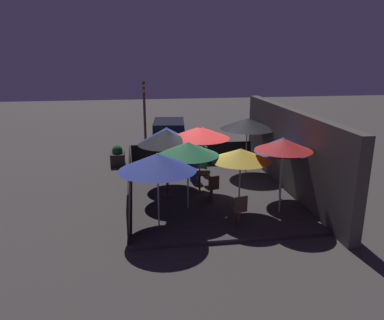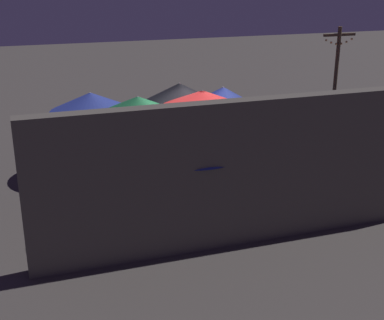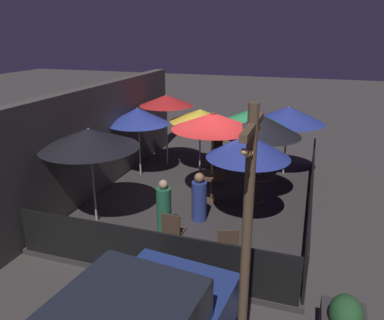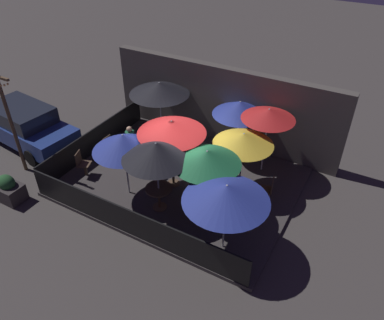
{
  "view_description": "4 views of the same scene",
  "coord_description": "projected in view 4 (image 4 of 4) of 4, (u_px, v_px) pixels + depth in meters",
  "views": [
    {
      "loc": [
        12.72,
        -2.51,
        5.03
      ],
      "look_at": [
        -0.83,
        -0.45,
        1.1
      ],
      "focal_mm": 35.0,
      "sensor_mm": 36.0,
      "label": 1
    },
    {
      "loc": [
        4.4,
        12.43,
        5.5
      ],
      "look_at": [
        0.43,
        0.55,
        0.98
      ],
      "focal_mm": 50.0,
      "sensor_mm": 36.0,
      "label": 2
    },
    {
      "loc": [
        -9.13,
        -2.67,
        4.51
      ],
      "look_at": [
        -0.08,
        0.3,
        1.19
      ],
      "focal_mm": 35.0,
      "sensor_mm": 36.0,
      "label": 3
    },
    {
      "loc": [
        5.23,
        -8.5,
        8.11
      ],
      "look_at": [
        0.59,
        -0.28,
        1.34
      ],
      "focal_mm": 35.0,
      "sensor_mm": 36.0,
      "label": 4
    }
  ],
  "objects": [
    {
      "name": "planter_box",
      "position": [
        9.0,
        189.0,
        11.91
      ],
      "size": [
        0.92,
        0.64,
        0.95
      ],
      "color": "#332D2D",
      "rests_on": "ground_plane"
    },
    {
      "name": "patron_1",
      "position": [
        143.0,
        160.0,
        12.77
      ],
      "size": [
        0.37,
        0.37,
        1.22
      ],
      "rotation": [
        0.0,
        0.0,
        3.14
      ],
      "color": "navy",
      "rests_on": "patio_deck"
    },
    {
      "name": "parked_car_0",
      "position": [
        24.0,
        124.0,
        14.38
      ],
      "size": [
        4.75,
        2.18,
        1.62
      ],
      "rotation": [
        0.0,
        0.0,
        -0.11
      ],
      "color": "navy",
      "rests_on": "ground_plane"
    },
    {
      "name": "dining_table_0",
      "position": [
        159.0,
        192.0,
        11.3
      ],
      "size": [
        0.82,
        0.82,
        0.78
      ],
      "color": "#4C3828",
      "rests_on": "patio_deck"
    },
    {
      "name": "patio_umbrella_6",
      "position": [
        123.0,
        143.0,
        11.11
      ],
      "size": [
        1.91,
        1.91,
        2.21
      ],
      "color": "#B2B2B7",
      "rests_on": "patio_deck"
    },
    {
      "name": "light_post",
      "position": [
        9.0,
        117.0,
        12.22
      ],
      "size": [
        1.1,
        0.12,
        3.79
      ],
      "color": "brown",
      "rests_on": "ground_plane"
    },
    {
      "name": "patio_umbrella_0",
      "position": [
        156.0,
        151.0,
        10.43
      ],
      "size": [
        1.99,
        1.99,
        2.38
      ],
      "color": "#B2B2B7",
      "rests_on": "patio_deck"
    },
    {
      "name": "patio_umbrella_2",
      "position": [
        207.0,
        157.0,
        10.36
      ],
      "size": [
        1.97,
        1.97,
        2.23
      ],
      "color": "#B2B2B7",
      "rests_on": "patio_deck"
    },
    {
      "name": "patio_umbrella_5",
      "position": [
        226.0,
        193.0,
        9.25
      ],
      "size": [
        2.25,
        2.25,
        2.19
      ],
      "color": "#B2B2B7",
      "rests_on": "patio_deck"
    },
    {
      "name": "ground_plane",
      "position": [
        181.0,
        183.0,
        12.83
      ],
      "size": [
        60.0,
        60.0,
        0.0
      ],
      "primitive_type": "plane",
      "color": "#423D3A"
    },
    {
      "name": "patio_umbrella_3",
      "position": [
        159.0,
        88.0,
        13.87
      ],
      "size": [
        2.27,
        2.27,
        2.31
      ],
      "color": "#B2B2B7",
      "rests_on": "patio_deck"
    },
    {
      "name": "patio_umbrella_4",
      "position": [
        240.0,
        108.0,
        12.94
      ],
      "size": [
        1.91,
        1.91,
        2.17
      ],
      "color": "#B2B2B7",
      "rests_on": "patio_deck"
    },
    {
      "name": "building_wall",
      "position": [
        222.0,
        106.0,
        14.13
      ],
      "size": [
        9.11,
        0.36,
        3.08
      ],
      "color": "#4C4742",
      "rests_on": "ground_plane"
    },
    {
      "name": "patio_umbrella_1",
      "position": [
        172.0,
        127.0,
        11.33
      ],
      "size": [
        2.14,
        2.14,
        2.41
      ],
      "color": "#B2B2B7",
      "rests_on": "patio_deck"
    },
    {
      "name": "patron_0",
      "position": [
        131.0,
        144.0,
        13.48
      ],
      "size": [
        0.42,
        0.42,
        1.33
      ],
      "rotation": [
        0.0,
        0.0,
        5.05
      ],
      "color": "#236642",
      "rests_on": "patio_deck"
    },
    {
      "name": "patio_chair_2",
      "position": [
        268.0,
        189.0,
        11.56
      ],
      "size": [
        0.47,
        0.47,
        0.94
      ],
      "rotation": [
        0.0,
        0.0,
        -2.93
      ],
      "color": "#4C3828",
      "rests_on": "patio_deck"
    },
    {
      "name": "patio_chair_1",
      "position": [
        82.0,
        163.0,
        12.72
      ],
      "size": [
        0.52,
        0.52,
        0.92
      ],
      "rotation": [
        0.0,
        0.0,
        0.36
      ],
      "color": "#4C3828",
      "rests_on": "patio_deck"
    },
    {
      "name": "patio_umbrella_7",
      "position": [
        243.0,
        139.0,
        11.41
      ],
      "size": [
        1.91,
        1.91,
        2.06
      ],
      "color": "#B2B2B7",
      "rests_on": "patio_deck"
    },
    {
      "name": "fence_side_left",
      "position": [
        95.0,
        140.0,
        13.96
      ],
      "size": [
        0.05,
        5.55,
        0.95
      ],
      "color": "black",
      "rests_on": "patio_deck"
    },
    {
      "name": "dining_table_1",
      "position": [
        173.0,
        170.0,
        12.29
      ],
      "size": [
        0.79,
        0.79,
        0.72
      ],
      "color": "#4C3828",
      "rests_on": "patio_deck"
    },
    {
      "name": "patio_chair_0",
      "position": [
        110.0,
        148.0,
        13.46
      ],
      "size": [
        0.41,
        0.41,
        0.92
      ],
      "rotation": [
        0.0,
        0.0,
        -0.03
      ],
      "color": "#4C3828",
      "rests_on": "patio_deck"
    },
    {
      "name": "patio_umbrella_8",
      "position": [
        269.0,
        114.0,
        11.97
      ],
      "size": [
        1.77,
        1.77,
        2.39
      ],
      "color": "#B2B2B7",
      "rests_on": "patio_deck"
    },
    {
      "name": "patio_deck",
      "position": [
        181.0,
        181.0,
        12.79
      ],
      "size": [
        7.51,
        5.75,
        0.12
      ],
      "color": "#383333",
      "rests_on": "ground_plane"
    },
    {
      "name": "fence_front",
      "position": [
        129.0,
        222.0,
        10.48
      ],
      "size": [
        7.31,
        0.05,
        0.95
      ],
      "color": "black",
      "rests_on": "patio_deck"
    },
    {
      "name": "patio_chair_3",
      "position": [
        204.0,
        177.0,
        12.11
      ],
      "size": [
        0.49,
        0.49,
        0.91
      ],
      "rotation": [
        0.0,
        0.0,
        -2.89
      ],
      "color": "#4C3828",
      "rests_on": "patio_deck"
    }
  ]
}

